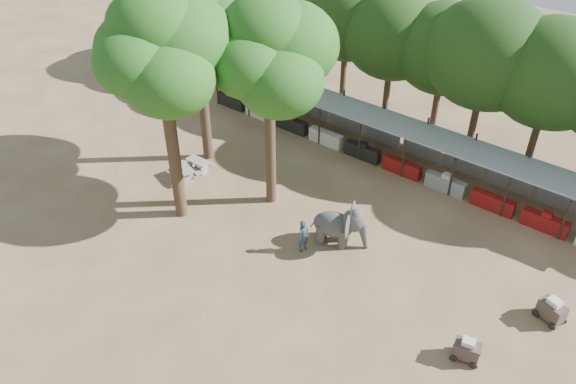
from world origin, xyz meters
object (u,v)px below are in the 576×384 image
Objects in this scene: yard_tree_back at (269,53)px; cart_back at (552,310)px; yard_tree_left at (197,27)px; yard_tree_center at (161,50)px; cart_front at (467,350)px; handler at (304,236)px; elephant at (340,225)px; picnic_table_far at (198,164)px; picnic_table_near at (184,171)px.

yard_tree_back reaches higher than cart_back.
yard_tree_left is 0.92× the size of yard_tree_center.
yard_tree_back is 15.86m from cart_front.
handler is 11.53m from cart_back.
picnic_table_far is (-10.38, 0.14, -0.63)m from elephant.
yard_tree_back reaches higher than picnic_table_near.
handler reaches higher than cart_front.
yard_tree_back is at bearing 35.47° from picnic_table_near.
handler is 9.21m from cart_front.
elephant is at bearing -2.27° from picnic_table_far.
picnic_table_near is 1.26× the size of picnic_table_far.
yard_tree_back is 6.37× the size of handler.
yard_tree_center is 6.75× the size of handler.
picnic_table_far is at bearing 123.35° from yard_tree_center.
yard_tree_left is 7.82× the size of cart_back.
cart_back is (21.20, -0.32, -7.62)m from yard_tree_left.
handler is 1.17× the size of picnic_table_far.
yard_tree_back reaches higher than handler.
picnic_table_far is 1.08× the size of cart_back.
yard_tree_center is 5.04m from yard_tree_back.
handler is at bearing -18.67° from yard_tree_left.
yard_tree_back is (3.00, 4.00, -0.67)m from yard_tree_center.
cart_front is 0.89× the size of cart_back.
handler is at bearing -30.49° from yard_tree_back.
cart_back is (20.43, 2.45, 0.07)m from picnic_table_near.
picnic_table_near is at bearing 93.78° from handler.
yard_tree_back is 9.61m from picnic_table_far.
elephant reaches higher than picnic_table_near.
cart_front is (18.46, -1.79, 0.03)m from picnic_table_near.
cart_front is 4.68m from cart_back.
cart_back is (10.01, 1.49, -0.54)m from elephant.
yard_tree_left reaches higher than picnic_table_near.
handler is 1.42× the size of cart_front.
yard_tree_back is (6.00, -1.00, 0.34)m from yard_tree_left.
picnic_table_near is at bearing 164.48° from elephant.
elephant is at bearing -9.21° from yard_tree_left.
picnic_table_far is at bearing 87.07° from handler.
elephant is (5.19, -0.81, -7.42)m from yard_tree_back.
cart_back is at bearing -12.33° from elephant.
cart_front is at bearing -39.67° from elephant.
cart_back reaches higher than picnic_table_far.
cart_back reaches higher than cart_front.
yard_tree_center is at bearing -28.15° from picnic_table_near.
elephant is (11.19, -1.81, -7.08)m from yard_tree_left.
yard_tree_center is 1.06× the size of yard_tree_back.
handler is at bearing -12.10° from picnic_table_far.
picnic_table_near is at bearing -152.63° from cart_back.
yard_tree_back is 5.93× the size of picnic_table_near.
yard_tree_back is 8.06× the size of cart_back.
handler is 9.36m from picnic_table_near.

